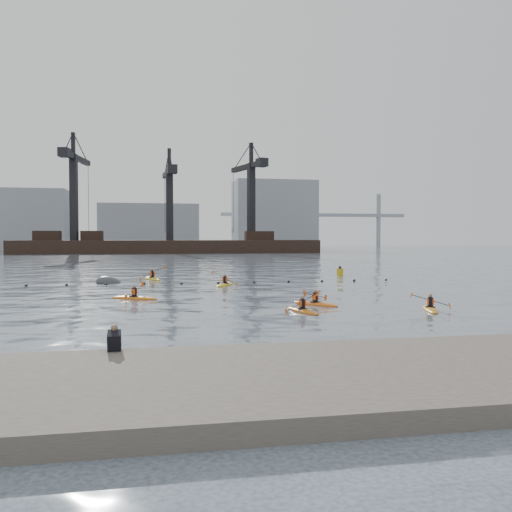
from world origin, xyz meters
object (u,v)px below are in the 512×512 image
object	(u,v)px
kayaker_0	(302,310)
mooring_buoy	(109,283)
kayaker_5	(152,278)
kayaker_4	(315,303)
kayaker_1	(430,308)
nav_buoy	(340,272)
kayaker_3	(225,284)
kayaker_2	(134,297)

from	to	relation	value
kayaker_0	mooring_buoy	xyz separation A→B (m)	(-11.04, 19.79, -0.09)
kayaker_5	mooring_buoy	size ratio (longest dim) A/B	1.65
kayaker_0	kayaker_5	size ratio (longest dim) A/B	0.83
kayaker_5	kayaker_4	bearing A→B (deg)	-85.99
kayaker_0	kayaker_5	xyz separation A→B (m)	(-7.49, 22.92, 0.02)
kayaker_1	mooring_buoy	distance (m)	27.11
kayaker_5	nav_buoy	distance (m)	18.40
kayaker_3	mooring_buoy	bearing A→B (deg)	-175.51
kayaker_4	mooring_buoy	xyz separation A→B (m)	(-12.53, 17.20, -0.10)
kayaker_3	kayaker_2	bearing A→B (deg)	-101.04
kayaker_5	mooring_buoy	xyz separation A→B (m)	(-3.55, -3.13, -0.11)
kayaker_0	kayaker_5	distance (m)	24.12
kayaker_1	kayaker_3	size ratio (longest dim) A/B	0.97
mooring_buoy	kayaker_3	bearing A→B (deg)	-23.93
kayaker_3	kayaker_0	bearing A→B (deg)	-54.83
nav_buoy	mooring_buoy	bearing A→B (deg)	-167.84
kayaker_5	mooring_buoy	world-z (taller)	kayaker_5
kayaker_1	kayaker_2	distance (m)	17.41
kayaker_5	nav_buoy	xyz separation A→B (m)	(18.33, 1.58, 0.25)
kayaker_2	kayaker_3	world-z (taller)	kayaker_3
kayaker_1	nav_buoy	size ratio (longest dim) A/B	2.58
mooring_buoy	nav_buoy	xyz separation A→B (m)	(21.88, 4.71, 0.36)
kayaker_4	kayaker_5	bearing A→B (deg)	-102.15
kayaker_2	kayaker_4	size ratio (longest dim) A/B	1.06
kayaker_0	kayaker_4	size ratio (longest dim) A/B	1.06
kayaker_1	kayaker_5	world-z (taller)	kayaker_5
kayaker_0	kayaker_4	bearing A→B (deg)	45.46
kayaker_1	kayaker_5	distance (m)	27.55
kayaker_3	mooring_buoy	xyz separation A→B (m)	(-9.18, 4.07, -0.10)
mooring_buoy	nav_buoy	distance (m)	22.38
kayaker_0	mooring_buoy	size ratio (longest dim) A/B	1.37
kayaker_4	kayaker_5	distance (m)	22.23
kayaker_4	kayaker_3	bearing A→B (deg)	-111.65
kayaker_1	kayaker_2	bearing A→B (deg)	171.58
mooring_buoy	nav_buoy	size ratio (longest dim) A/B	1.86
kayaker_1	kayaker_2	world-z (taller)	kayaker_2
kayaker_1	kayaker_2	size ratio (longest dim) A/B	1.01
kayaker_0	mooring_buoy	distance (m)	22.66
kayaker_5	nav_buoy	world-z (taller)	kayaker_5
kayaker_4	nav_buoy	distance (m)	23.82
mooring_buoy	nav_buoy	bearing A→B (deg)	12.16
kayaker_1	nav_buoy	bearing A→B (deg)	100.36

